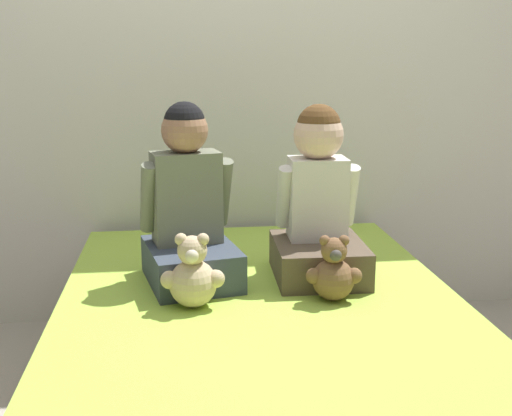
% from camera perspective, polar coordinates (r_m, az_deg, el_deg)
% --- Properties ---
extents(wall_behind_bed, '(8.00, 0.06, 2.50)m').
position_cam_1_polar(wall_behind_bed, '(3.03, -2.03, 13.37)').
color(wall_behind_bed, silver).
rests_on(wall_behind_bed, ground_plane).
extents(bed, '(1.36, 1.94, 0.46)m').
position_cam_1_polar(bed, '(2.23, 0.58, -13.97)').
color(bed, '#997F60').
rests_on(bed, ground_plane).
extents(child_on_left, '(0.37, 0.43, 0.64)m').
position_cam_1_polar(child_on_left, '(2.30, -6.04, -0.35)').
color(child_on_left, '#384251').
rests_on(child_on_left, bed).
extents(child_on_right, '(0.33, 0.38, 0.63)m').
position_cam_1_polar(child_on_right, '(2.35, 5.55, 0.07)').
color(child_on_right, brown).
rests_on(child_on_right, bed).
extents(teddy_bear_held_by_left_child, '(0.21, 0.16, 0.25)m').
position_cam_1_polar(teddy_bear_held_by_left_child, '(2.09, -5.64, -6.04)').
color(teddy_bear_held_by_left_child, '#D1B78E').
rests_on(teddy_bear_held_by_left_child, bed).
extents(teddy_bear_held_by_right_child, '(0.19, 0.14, 0.22)m').
position_cam_1_polar(teddy_bear_held_by_right_child, '(2.15, 6.90, -5.75)').
color(teddy_bear_held_by_right_child, brown).
rests_on(teddy_bear_held_by_right_child, bed).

